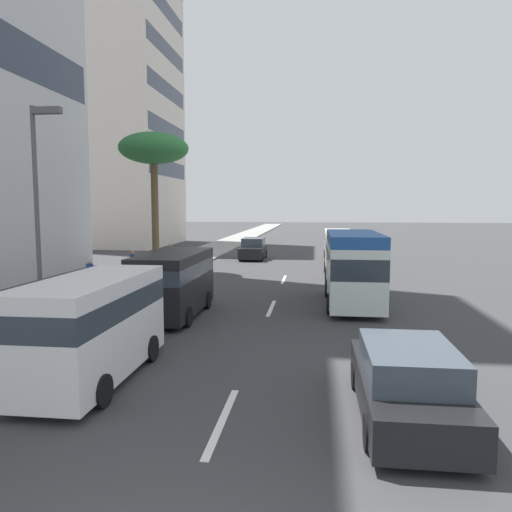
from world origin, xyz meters
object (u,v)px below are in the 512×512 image
at_px(van_lead, 338,243).
at_px(palm_tree, 154,151).
at_px(car_third, 253,249).
at_px(street_lamp, 40,199).
at_px(van_second, 174,280).
at_px(van_fourth, 343,252).
at_px(pedestrian_near_lamp, 132,264).
at_px(pedestrian_mid_block, 170,257).
at_px(pedestrian_by_tree, 90,274).
at_px(car_sixth, 407,383).
at_px(van_seventh, 93,322).
at_px(minibus_fifth, 353,266).

distance_m(van_lead, palm_tree, 16.51).
distance_m(car_third, street_lamp, 25.71).
relative_size(van_second, van_fourth, 1.08).
relative_size(pedestrian_near_lamp, pedestrian_mid_block, 0.96).
bearing_deg(van_lead, pedestrian_by_tree, 143.73).
bearing_deg(van_lead, van_fourth, 179.08).
height_order(van_lead, van_second, van_second).
bearing_deg(palm_tree, car_sixth, -149.43).
xyz_separation_m(pedestrian_near_lamp, street_lamp, (-11.56, -1.65, 3.40)).
xyz_separation_m(van_second, pedestrian_near_lamp, (7.33, 4.52, -0.32)).
height_order(van_seventh, pedestrian_mid_block, van_seventh).
height_order(pedestrian_by_tree, palm_tree, palm_tree).
height_order(pedestrian_near_lamp, pedestrian_by_tree, pedestrian_near_lamp).
distance_m(van_fourth, palm_tree, 13.51).
height_order(minibus_fifth, street_lamp, street_lamp).
relative_size(van_seventh, pedestrian_mid_block, 2.91).
xyz_separation_m(van_lead, car_third, (-0.37, 6.85, -0.57)).
height_order(car_sixth, pedestrian_near_lamp, pedestrian_near_lamp).
bearing_deg(van_seventh, van_second, -179.56).
height_order(pedestrian_mid_block, street_lamp, street_lamp).
height_order(van_seventh, pedestrian_by_tree, van_seventh).
bearing_deg(car_third, palm_tree, -30.49).
bearing_deg(pedestrian_by_tree, pedestrian_mid_block, 53.44).
relative_size(van_fourth, street_lamp, 0.69).
bearing_deg(palm_tree, street_lamp, -173.29).
xyz_separation_m(pedestrian_near_lamp, palm_tree, (4.79, 0.28, 6.70)).
distance_m(van_second, street_lamp, 5.97).
height_order(car_third, street_lamp, street_lamp).
xyz_separation_m(car_sixth, van_seventh, (1.32, 7.26, 0.72)).
bearing_deg(van_second, car_sixth, 41.15).
height_order(van_second, palm_tree, palm_tree).
height_order(minibus_fifth, pedestrian_by_tree, minibus_fifth).
xyz_separation_m(car_third, car_sixth, (-29.37, -6.88, -0.07)).
bearing_deg(pedestrian_by_tree, van_seventh, -86.02).
distance_m(car_third, pedestrian_mid_block, 10.53).
bearing_deg(car_sixth, pedestrian_mid_block, 28.99).
xyz_separation_m(van_seventh, pedestrian_near_lamp, (14.37, 4.57, -0.35)).
xyz_separation_m(pedestrian_near_lamp, pedestrian_by_tree, (-3.26, 0.89, -0.10)).
height_order(van_second, pedestrian_by_tree, van_second).
relative_size(van_second, palm_tree, 0.60).
relative_size(van_second, pedestrian_near_lamp, 3.07).
bearing_deg(minibus_fifth, pedestrian_mid_block, 52.17).
bearing_deg(van_fourth, van_second, 149.55).
height_order(car_third, van_seventh, van_seventh).
xyz_separation_m(van_lead, minibus_fifth, (-18.37, 0.21, 0.35)).
bearing_deg(palm_tree, van_seventh, -165.81).
height_order(car_third, pedestrian_mid_block, pedestrian_mid_block).
height_order(van_fourth, palm_tree, palm_tree).
height_order(van_second, car_third, van_second).
distance_m(pedestrian_mid_block, palm_tree, 6.82).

